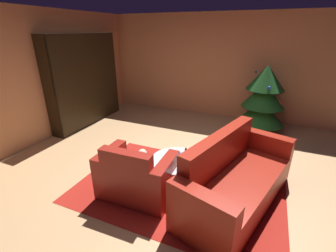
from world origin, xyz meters
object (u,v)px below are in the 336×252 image
(armchair_red, at_px, (136,177))
(decorated_tree, at_px, (263,98))
(book_stack_on_table, at_px, (177,156))
(coffee_table, at_px, (177,162))
(couch_red, at_px, (235,180))
(bottle_on_table, at_px, (185,159))
(bookshelf_unit, at_px, (90,80))

(armchair_red, distance_m, decorated_tree, 3.49)
(book_stack_on_table, distance_m, decorated_tree, 2.89)
(coffee_table, xyz_separation_m, book_stack_on_table, (-0.01, 0.02, 0.08))
(armchair_red, distance_m, couch_red, 1.33)
(coffee_table, height_order, book_stack_on_table, book_stack_on_table)
(armchair_red, distance_m, bottle_on_table, 0.72)
(coffee_table, bearing_deg, bottle_on_table, -38.75)
(bookshelf_unit, height_order, coffee_table, bookshelf_unit)
(bookshelf_unit, relative_size, decorated_tree, 1.42)
(coffee_table, distance_m, bottle_on_table, 0.26)
(couch_red, bearing_deg, book_stack_on_table, 178.28)
(coffee_table, height_order, decorated_tree, decorated_tree)
(couch_red, bearing_deg, bottle_on_table, -169.02)
(armchair_red, xyz_separation_m, couch_red, (1.26, 0.43, 0.02))
(coffee_table, distance_m, decorated_tree, 2.92)
(armchair_red, relative_size, book_stack_on_table, 5.23)
(couch_red, bearing_deg, coffee_table, 179.69)
(couch_red, distance_m, coffee_table, 0.82)
(bookshelf_unit, relative_size, couch_red, 0.98)
(bookshelf_unit, relative_size, book_stack_on_table, 10.75)
(book_stack_on_table, xyz_separation_m, bottle_on_table, (0.17, -0.15, 0.07))
(bookshelf_unit, bearing_deg, coffee_table, -29.89)
(coffee_table, relative_size, decorated_tree, 0.52)
(armchair_red, bearing_deg, decorated_tree, 65.60)
(book_stack_on_table, bearing_deg, bottle_on_table, -41.20)
(armchair_red, bearing_deg, coffee_table, 44.49)
(bookshelf_unit, distance_m, bottle_on_table, 3.65)
(coffee_table, height_order, bottle_on_table, bottle_on_table)
(bookshelf_unit, xyz_separation_m, bottle_on_table, (3.12, -1.83, -0.48))
(coffee_table, xyz_separation_m, bottle_on_table, (0.16, -0.13, 0.15))
(bookshelf_unit, bearing_deg, couch_red, -24.28)
(book_stack_on_table, xyz_separation_m, decorated_tree, (1.00, 2.70, 0.28))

